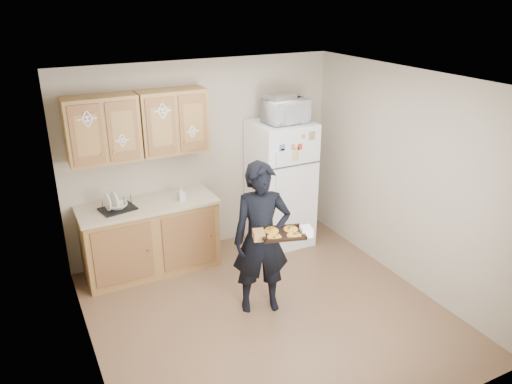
{
  "coord_description": "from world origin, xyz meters",
  "views": [
    {
      "loc": [
        -2.17,
        -3.98,
        3.27
      ],
      "look_at": [
        0.08,
        0.45,
        1.25
      ],
      "focal_mm": 35.0,
      "sensor_mm": 36.0,
      "label": 1
    }
  ],
  "objects_px": {
    "refrigerator": "(280,184)",
    "baking_tray": "(283,234)",
    "person": "(261,239)",
    "dish_rack": "(117,203)",
    "microwave": "(286,111)"
  },
  "relations": [
    {
      "from": "refrigerator",
      "to": "microwave",
      "type": "xyz_separation_m",
      "value": [
        0.03,
        -0.05,
        1.0
      ]
    },
    {
      "from": "refrigerator",
      "to": "microwave",
      "type": "bearing_deg",
      "value": -60.91
    },
    {
      "from": "dish_rack",
      "to": "baking_tray",
      "type": "bearing_deg",
      "value": -51.05
    },
    {
      "from": "refrigerator",
      "to": "dish_rack",
      "type": "relative_size",
      "value": 4.42
    },
    {
      "from": "person",
      "to": "baking_tray",
      "type": "relative_size",
      "value": 3.95
    },
    {
      "from": "refrigerator",
      "to": "dish_rack",
      "type": "distance_m",
      "value": 2.16
    },
    {
      "from": "person",
      "to": "baking_tray",
      "type": "bearing_deg",
      "value": -55.78
    },
    {
      "from": "refrigerator",
      "to": "microwave",
      "type": "relative_size",
      "value": 3.16
    },
    {
      "from": "microwave",
      "to": "dish_rack",
      "type": "height_order",
      "value": "microwave"
    },
    {
      "from": "person",
      "to": "dish_rack",
      "type": "xyz_separation_m",
      "value": [
        -1.2,
        1.31,
        0.14
      ]
    },
    {
      "from": "refrigerator",
      "to": "baking_tray",
      "type": "height_order",
      "value": "refrigerator"
    },
    {
      "from": "refrigerator",
      "to": "person",
      "type": "bearing_deg",
      "value": -126.71
    },
    {
      "from": "microwave",
      "to": "person",
      "type": "bearing_deg",
      "value": -132.02
    },
    {
      "from": "microwave",
      "to": "dish_rack",
      "type": "distance_m",
      "value": 2.35
    },
    {
      "from": "person",
      "to": "baking_tray",
      "type": "xyz_separation_m",
      "value": [
        0.09,
        -0.29,
        0.17
      ]
    }
  ]
}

